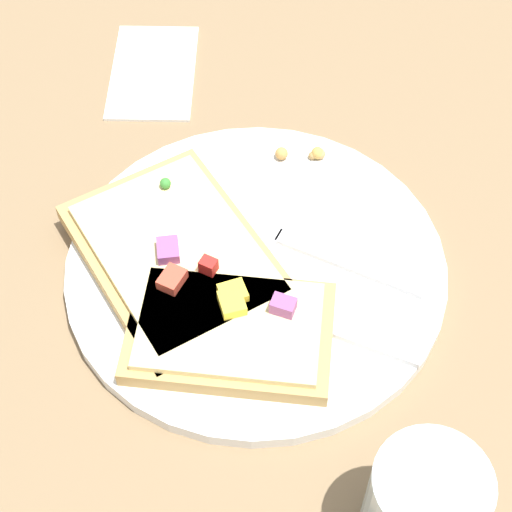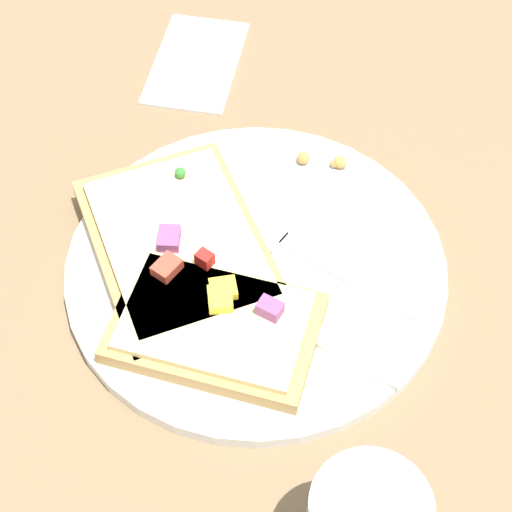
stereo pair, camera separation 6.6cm
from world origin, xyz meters
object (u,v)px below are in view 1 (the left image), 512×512
object	(u,v)px
pizza_slice_corner	(230,330)
napkin	(153,71)
knife	(309,318)
fork	(292,245)
pizza_slice_main	(177,256)
drinking_glass	(422,510)
plate	(256,268)

from	to	relation	value
pizza_slice_corner	napkin	distance (m)	0.31
knife	fork	bearing A→B (deg)	-57.69
pizza_slice_main	drinking_glass	distance (m)	0.27
drinking_glass	napkin	xyz separation A→B (m)	(0.44, 0.21, -0.04)
plate	pizza_slice_main	world-z (taller)	pizza_slice_main
napkin	pizza_slice_corner	bearing A→B (deg)	-163.94
plate	napkin	bearing A→B (deg)	24.01
napkin	fork	bearing A→B (deg)	-148.53
plate	pizza_slice_main	bearing A→B (deg)	91.22
knife	napkin	xyz separation A→B (m)	(0.28, 0.14, -0.01)
pizza_slice_corner	knife	bearing A→B (deg)	21.42
napkin	pizza_slice_main	bearing A→B (deg)	-169.82
pizza_slice_main	napkin	bearing A→B (deg)	-22.00
knife	drinking_glass	bearing A→B (deg)	134.68
knife	pizza_slice_corner	size ratio (longest dim) A/B	1.27
pizza_slice_main	pizza_slice_corner	world-z (taller)	same
drinking_glass	napkin	bearing A→B (deg)	25.42
drinking_glass	napkin	distance (m)	0.49
pizza_slice_corner	drinking_glass	distance (m)	0.19
knife	drinking_glass	distance (m)	0.17
fork	napkin	xyz separation A→B (m)	(0.22, 0.13, -0.01)
knife	napkin	size ratio (longest dim) A/B	1.51
pizza_slice_corner	plate	bearing A→B (deg)	81.10
drinking_glass	pizza_slice_main	bearing A→B (deg)	39.05
fork	knife	world-z (taller)	knife
fork	pizza_slice_main	size ratio (longest dim) A/B	0.86
plate	pizza_slice_corner	world-z (taller)	pizza_slice_corner
drinking_glass	plate	bearing A→B (deg)	26.97
knife	pizza_slice_main	xyz separation A→B (m)	(0.05, 0.10, 0.01)
plate	drinking_glass	distance (m)	0.24
drinking_glass	knife	bearing A→B (deg)	22.52
plate	fork	xyz separation A→B (m)	(0.02, -0.03, 0.01)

